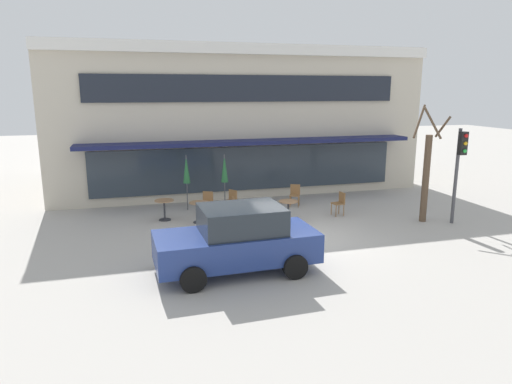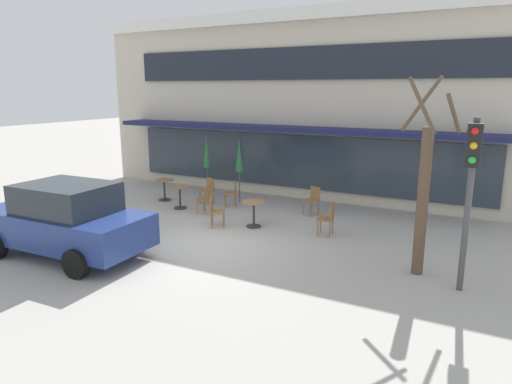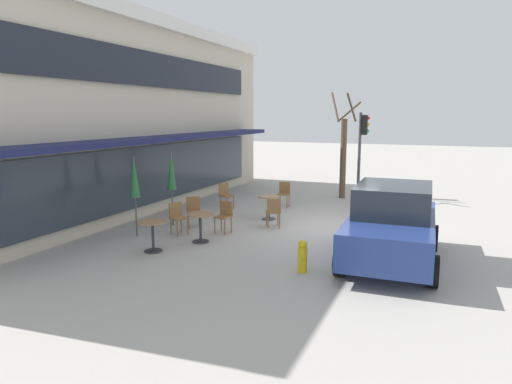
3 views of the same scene
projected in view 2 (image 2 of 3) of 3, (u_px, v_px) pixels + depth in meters
ground_plane at (200, 246)px, 11.61m from camera, size 80.00×80.00×0.00m
building_facade at (332, 103)px, 19.45m from camera, size 16.74×9.10×6.60m
cafe_table_near_wall at (164, 186)px, 16.22m from camera, size 0.70×0.70×0.76m
cafe_table_streetside at (180, 193)px, 15.12m from camera, size 0.70×0.70×0.76m
cafe_table_by_tree at (254, 210)px, 13.08m from camera, size 0.70×0.70×0.76m
patio_umbrella_green_folded at (207, 153)px, 16.60m from camera, size 0.28×0.28×2.20m
patio_umbrella_cream_folded at (239, 156)px, 15.75m from camera, size 0.28×0.28×2.20m
cafe_chair_0 at (328, 217)px, 12.30m from camera, size 0.44×0.44×0.89m
cafe_chair_1 at (215, 209)px, 13.07m from camera, size 0.54×0.54×0.89m
cafe_chair_2 at (313, 198)px, 14.38m from camera, size 0.54×0.54×0.89m
cafe_chair_3 at (208, 189)px, 15.76m from camera, size 0.53×0.53×0.89m
cafe_chair_4 at (206, 198)px, 14.49m from camera, size 0.44×0.44×0.89m
cafe_chair_5 at (233, 191)px, 15.37m from camera, size 0.56×0.56×0.89m
parked_sedan at (65, 220)px, 10.78m from camera, size 4.26×2.12×1.76m
street_tree at (424, 192)px, 9.48m from camera, size 1.18×1.17×4.19m
traffic_light_pole at (471, 177)px, 8.48m from camera, size 0.26×0.43×3.40m
fire_hydrant at (79, 216)px, 12.98m from camera, size 0.36×0.20×0.71m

